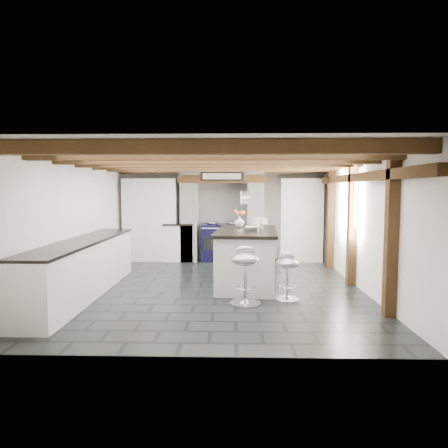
{
  "coord_description": "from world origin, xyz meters",
  "views": [
    {
      "loc": [
        0.29,
        -7.02,
        1.75
      ],
      "look_at": [
        0.1,
        0.4,
        1.1
      ],
      "focal_mm": 32.0,
      "sensor_mm": 36.0,
      "label": 1
    }
  ],
  "objects_px": {
    "bar_stool_near": "(287,271)",
    "kitchen_island": "(246,256)",
    "bar_stool_far": "(245,269)",
    "range_cooker": "(222,242)"
  },
  "relations": [
    {
      "from": "bar_stool_near",
      "to": "kitchen_island",
      "type": "bearing_deg",
      "value": 119.33
    },
    {
      "from": "bar_stool_near",
      "to": "bar_stool_far",
      "type": "distance_m",
      "value": 0.72
    },
    {
      "from": "bar_stool_far",
      "to": "kitchen_island",
      "type": "bearing_deg",
      "value": 86.02
    },
    {
      "from": "range_cooker",
      "to": "kitchen_island",
      "type": "relative_size",
      "value": 0.47
    },
    {
      "from": "bar_stool_far",
      "to": "bar_stool_near",
      "type": "bearing_deg",
      "value": 19.17
    },
    {
      "from": "bar_stool_far",
      "to": "range_cooker",
      "type": "bearing_deg",
      "value": 95.48
    },
    {
      "from": "range_cooker",
      "to": "bar_stool_near",
      "type": "xyz_separation_m",
      "value": [
        1.13,
        -3.5,
        0.0
      ]
    },
    {
      "from": "kitchen_island",
      "to": "range_cooker",
      "type": "bearing_deg",
      "value": 105.94
    },
    {
      "from": "range_cooker",
      "to": "bar_stool_far",
      "type": "bearing_deg",
      "value": -83.0
    },
    {
      "from": "range_cooker",
      "to": "kitchen_island",
      "type": "xyz_separation_m",
      "value": [
        0.52,
        -2.46,
        0.05
      ]
    }
  ]
}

